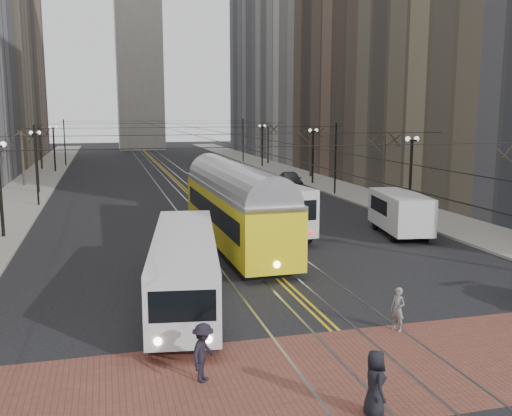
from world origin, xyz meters
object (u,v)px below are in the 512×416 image
transit_bus (185,270)px  sedan_grey (290,180)px  streetcar (235,214)px  rear_bus (255,204)px  pedestrian_a (375,383)px  cargo_van (400,214)px  pedestrian_d (203,352)px  pedestrian_b (398,309)px

transit_bus → sedan_grey: transit_bus is taller
streetcar → rear_bus: (2.30, 4.30, -0.19)m
pedestrian_a → cargo_van: bearing=-24.3°
pedestrian_d → cargo_van: bearing=-9.9°
rear_bus → sedan_grey: bearing=57.9°
sedan_grey → pedestrian_d: size_ratio=2.93×
sedan_grey → pedestrian_d: bearing=-103.5°
sedan_grey → pedestrian_b: sedan_grey is taller
streetcar → cargo_van: streetcar is taller
rear_bus → pedestrian_d: (-6.90, -20.45, -0.78)m
streetcar → pedestrian_a: 19.17m
streetcar → pedestrian_a: streetcar is taller
pedestrian_b → pedestrian_d: bearing=-96.9°
streetcar → rear_bus: 4.88m
pedestrian_d → transit_bus: bearing=29.6°
transit_bus → pedestrian_a: size_ratio=6.52×
pedestrian_b → sedan_grey: bearing=144.8°
rear_bus → cargo_van: (8.20, -4.25, -0.32)m
pedestrian_b → streetcar: bearing=167.9°
streetcar → pedestrian_d: streetcar is taller
rear_bus → pedestrian_b: 18.45m
cargo_van → pedestrian_d: size_ratio=3.49×
pedestrian_a → pedestrian_b: 6.03m
rear_bus → cargo_van: size_ratio=2.11×
transit_bus → cargo_van: (14.70, 9.49, -0.09)m
transit_bus → sedan_grey: size_ratio=2.26×
transit_bus → pedestrian_a: bearing=-62.1°
pedestrian_d → pedestrian_b: bearing=-41.3°
rear_bus → cargo_van: rear_bus is taller
cargo_van → sedan_grey: bearing=98.5°
streetcar → pedestrian_d: (-4.60, -16.15, -0.97)m
cargo_van → rear_bus: bearing=162.2°
cargo_van → pedestrian_a: cargo_van is taller
pedestrian_a → pedestrian_d: size_ratio=1.01×
transit_bus → pedestrian_d: size_ratio=6.61×
transit_bus → cargo_van: 17.49m
cargo_van → streetcar: bearing=-170.1°
transit_bus → streetcar: streetcar is taller
sedan_grey → pedestrian_d: pedestrian_d is taller
cargo_van → pedestrian_d: cargo_van is taller
sedan_grey → pedestrian_b: 38.20m
pedestrian_d → pedestrian_a: bearing=-94.7°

